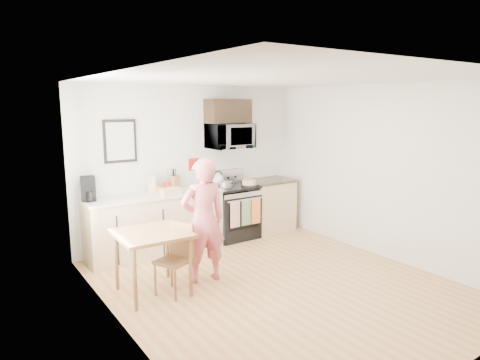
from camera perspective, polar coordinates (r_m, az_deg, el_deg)
floor at (r=5.71m, az=4.90°, el=-13.69°), size 4.60×4.60×0.00m
back_wall at (r=7.22m, az=-6.54°, el=2.09°), size 4.00×0.04×2.60m
front_wall at (r=3.88m, az=27.31°, el=-6.00°), size 4.00×0.04×2.60m
left_wall at (r=4.36m, az=-15.71°, el=-3.54°), size 0.04×4.60×2.60m
right_wall at (r=6.75m, az=18.36°, el=1.08°), size 0.04×4.60×2.60m
ceiling at (r=5.23m, az=5.34°, el=13.35°), size 4.00×4.60×0.04m
window at (r=5.08m, az=-18.37°, el=1.09°), size 0.06×1.40×1.50m
cabinet_left at (r=6.80m, az=-11.21°, el=-5.89°), size 2.10×0.60×0.90m
countertop_left at (r=6.68m, az=-11.35°, el=-2.01°), size 2.14×0.64×0.04m
cabinet_right at (r=7.90m, az=3.84°, el=-3.45°), size 0.84×0.60×0.90m
countertop_right at (r=7.80m, az=3.88°, el=-0.10°), size 0.88×0.64×0.04m
range at (r=7.43m, az=-0.92°, el=-4.42°), size 0.76×0.70×1.16m
microwave at (r=7.30m, az=-1.40°, el=5.87°), size 0.76×0.51×0.42m
upper_cabinet at (r=7.32m, az=-1.61°, el=9.17°), size 0.76×0.35×0.40m
wall_art at (r=6.68m, az=-15.70°, el=5.01°), size 0.50×0.04×0.65m
wall_trivet at (r=7.23m, az=-6.14°, el=2.10°), size 0.20×0.02×0.20m
person at (r=5.56m, az=-4.92°, el=-5.41°), size 0.64×0.47×1.63m
dining_table at (r=5.32m, az=-11.68°, el=-7.72°), size 0.83×0.83×0.78m
chair at (r=5.38m, az=-8.11°, el=-8.88°), size 0.51×0.49×0.87m
knife_block at (r=6.91m, az=-8.73°, el=-0.36°), size 0.14×0.17×0.23m
utensil_crock at (r=6.92m, az=-9.66°, el=-0.22°), size 0.11×0.11×0.34m
fruit_bowl at (r=6.78m, az=-10.82°, el=-1.35°), size 0.25×0.25×0.09m
milk_carton at (r=6.77m, az=-11.71°, el=-0.51°), size 0.12×0.12×0.28m
coffee_maker at (r=6.45m, az=-19.56°, el=-1.18°), size 0.24×0.31×0.35m
bread_bag at (r=6.54m, az=-9.26°, el=-1.54°), size 0.31×0.16×0.11m
cake at (r=7.31m, az=1.23°, el=-0.37°), size 0.29×0.29×0.10m
kettle at (r=7.32m, az=-2.97°, el=0.13°), size 0.20×0.20×0.25m
pot at (r=7.10m, az=-1.88°, el=-0.62°), size 0.21×0.36×0.11m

